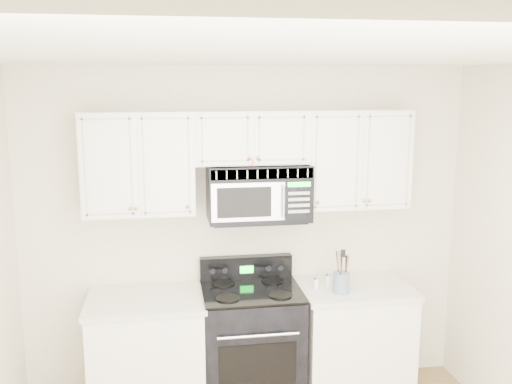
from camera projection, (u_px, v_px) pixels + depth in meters
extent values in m
cube|color=silver|center=(301.00, 54.00, 2.60)|extent=(3.50, 3.50, 0.01)
cube|color=#F7EDC7|center=(247.00, 232.00, 4.54)|extent=(3.50, 0.01, 2.60)
cube|color=white|center=(148.00, 358.00, 4.27)|extent=(0.82, 0.63, 0.88)
cube|color=beige|center=(146.00, 300.00, 4.18)|extent=(0.86, 0.65, 0.04)
cube|color=white|center=(353.00, 343.00, 4.52)|extent=(0.82, 0.63, 0.88)
cube|color=beige|center=(355.00, 288.00, 4.43)|extent=(0.86, 0.65, 0.04)
cube|color=black|center=(251.00, 348.00, 4.39)|extent=(0.74, 0.63, 0.92)
cube|color=black|center=(258.00, 370.00, 4.08)|extent=(0.56, 0.01, 0.39)
cylinder|color=#B6B3C8|center=(258.00, 336.00, 4.00)|extent=(0.58, 0.02, 0.02)
cube|color=black|center=(251.00, 291.00, 4.30)|extent=(0.74, 0.63, 0.02)
cube|color=black|center=(246.00, 268.00, 4.55)|extent=(0.74, 0.08, 0.19)
cube|color=#0AE923|center=(247.00, 270.00, 4.51)|extent=(0.11, 0.00, 0.06)
cube|color=white|center=(139.00, 163.00, 4.14)|extent=(0.80, 0.33, 0.75)
cube|color=white|center=(355.00, 159.00, 4.39)|extent=(0.80, 0.33, 0.75)
cube|color=white|center=(250.00, 137.00, 4.23)|extent=(0.84, 0.33, 0.39)
sphere|color=#C7792E|center=(136.00, 208.00, 4.01)|extent=(0.03, 0.03, 0.03)
sphere|color=#C7792E|center=(188.00, 207.00, 4.06)|extent=(0.03, 0.03, 0.03)
sphere|color=#C7792E|center=(318.00, 202.00, 4.21)|extent=(0.03, 0.03, 0.03)
sphere|color=#C7792E|center=(365.00, 201.00, 4.27)|extent=(0.03, 0.03, 0.03)
sphere|color=#C7792E|center=(250.00, 158.00, 4.07)|extent=(0.03, 0.03, 0.03)
sphere|color=#C7792E|center=(258.00, 158.00, 4.08)|extent=(0.03, 0.03, 0.03)
cylinder|color=red|center=(253.00, 166.00, 4.08)|extent=(0.01, 0.00, 0.11)
sphere|color=#C7792E|center=(253.00, 174.00, 4.10)|extent=(0.04, 0.04, 0.04)
cube|color=black|center=(258.00, 192.00, 4.29)|extent=(0.76, 0.38, 0.42)
cube|color=#B3B0A3|center=(262.00, 174.00, 4.08)|extent=(0.74, 0.01, 0.08)
cube|color=silver|center=(248.00, 202.00, 4.09)|extent=(0.53, 0.01, 0.28)
cube|color=black|center=(244.00, 202.00, 4.08)|extent=(0.39, 0.01, 0.22)
cube|color=black|center=(299.00, 201.00, 4.15)|extent=(0.21, 0.01, 0.28)
cube|color=#0AE923|center=(299.00, 184.00, 4.12)|extent=(0.17, 0.00, 0.04)
cylinder|color=#B6B3C8|center=(284.00, 202.00, 4.10)|extent=(0.02, 0.02, 0.24)
cylinder|color=slate|center=(341.00, 282.00, 4.27)|extent=(0.12, 0.12, 0.16)
cylinder|color=olive|center=(346.00, 272.00, 4.26)|extent=(0.01, 0.01, 0.27)
cylinder|color=black|center=(338.00, 270.00, 4.28)|extent=(0.01, 0.01, 0.29)
cylinder|color=olive|center=(341.00, 271.00, 4.22)|extent=(0.01, 0.01, 0.31)
cylinder|color=black|center=(346.00, 272.00, 4.26)|extent=(0.01, 0.01, 0.27)
cylinder|color=olive|center=(338.00, 270.00, 4.28)|extent=(0.01, 0.01, 0.29)
cylinder|color=black|center=(341.00, 271.00, 4.22)|extent=(0.01, 0.01, 0.31)
cylinder|color=olive|center=(346.00, 272.00, 4.26)|extent=(0.01, 0.01, 0.27)
cylinder|color=white|center=(328.00, 281.00, 4.41)|extent=(0.04, 0.04, 0.08)
cylinder|color=#B6B3C8|center=(328.00, 275.00, 4.40)|extent=(0.04, 0.04, 0.02)
cylinder|color=white|center=(316.00, 284.00, 4.36)|extent=(0.04, 0.04, 0.08)
cylinder|color=#B6B3C8|center=(316.00, 278.00, 4.35)|extent=(0.04, 0.04, 0.01)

